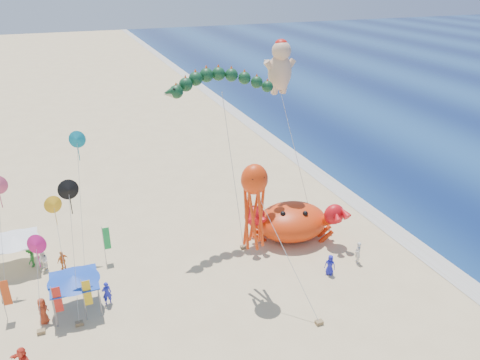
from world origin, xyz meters
name	(u,v)px	position (x,y,z in m)	size (l,w,h in m)	color
ground	(272,260)	(0.00, 0.00, 0.00)	(320.00, 320.00, 0.00)	#D1B784
foam_strip	(396,232)	(12.00, 0.00, 0.01)	(320.00, 320.00, 0.00)	silver
crab_inflatable	(293,221)	(3.05, 2.62, 1.60)	(8.31, 6.81, 3.64)	red
dragon_kite	(220,86)	(-2.09, 6.08, 12.85)	(9.48, 5.49, 13.90)	#0E361C
cherub_kite	(280,66)	(3.67, 7.30, 13.80)	(4.01, 3.09, 15.97)	#E1B189
octopus_kite	(254,200)	(-2.69, -2.43, 7.00)	(3.62, 6.37, 9.59)	red
canopy_blue	(73,278)	(-14.81, -0.42, 2.44)	(3.39, 3.39, 2.71)	gray
canopy_white	(13,239)	(-18.79, 6.48, 2.44)	(3.61, 3.61, 2.71)	gray
feather_flags	(66,280)	(-15.32, 0.21, 2.01)	(7.44, 6.47, 3.20)	gray
beachgoers	(100,289)	(-13.25, -0.02, 0.88)	(25.16, 12.65, 1.86)	orange
small_kites	(50,203)	(-15.59, 3.19, 6.51)	(6.93, 10.54, 10.12)	#0D7B94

